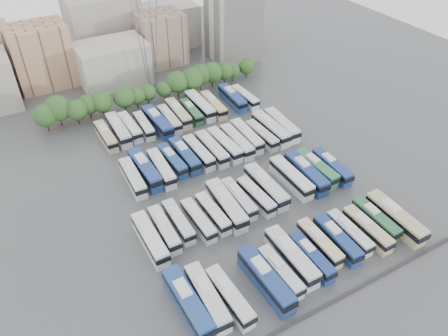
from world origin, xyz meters
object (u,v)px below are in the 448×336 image
bus_r3_s13 (245,97)px  bus_r3_s9 (200,105)px  bus_r1_s11 (306,173)px  bus_r2_s6 (199,152)px  bus_r2_s5 (185,155)px  bus_r2_s7 (212,149)px  bus_r0_s8 (319,243)px  bus_r0_s11 (367,229)px  bus_r0_s10 (349,232)px  bus_r3_s6 (169,119)px  bus_r1_s5 (226,205)px  apartment_tower (233,18)px  bus_r0_s7 (311,257)px  bus_r1_s3 (198,220)px  bus_r0_s13 (395,218)px  bus_r1_s8 (266,186)px  bus_r2_s4 (172,160)px  bus_r0_s6 (291,257)px  bus_r2_s10 (247,136)px  bus_r1_s4 (213,213)px  bus_r3_s10 (213,105)px  bus_r1_s0 (150,239)px  bus_r0_s0 (188,303)px  bus_r3_s4 (144,125)px  bus_r2_s12 (271,128)px  bus_r1_s12 (316,168)px  bus_r2_s11 (262,135)px  bus_r2_s2 (145,169)px  bus_r2_s8 (224,145)px  bus_r1_s2 (178,221)px  bus_r1_s13 (332,167)px  electricity_pylon (146,27)px  bus_r0_s5 (280,272)px  bus_r1_s7 (256,196)px  bus_r3_s3 (130,127)px  bus_r0_s9 (337,239)px  bus_r2_s9 (237,142)px  bus_r1_s1 (164,229)px  bus_r0_s4 (266,279)px  bus_r1_s6 (238,198)px  bus_r2_s1 (133,178)px  bus_r3_s5 (157,122)px  bus_r0_s12 (376,219)px  bus_r1_s10 (291,177)px  bus_r3_s1 (106,136)px  bus_r3_s12 (232,98)px  bus_r2_s13 (282,125)px

bus_r3_s13 → bus_r3_s9: bearing=170.9°
bus_r1_s11 → bus_r2_s6: 24.86m
bus_r2_s5 → bus_r2_s7: 6.68m
bus_r0_s8 → bus_r0_s11: size_ratio=0.97×
bus_r0_s10 → bus_r3_s6: bearing=104.6°
bus_r1_s5 → bus_r1_s11: size_ratio=1.01×
apartment_tower → bus_r0_s7: apartment_tower is taller
bus_r0_s10 → bus_r1_s3: 28.37m
bus_r0_s7 → bus_r0_s13: 19.80m
bus_r1_s8 → bus_r2_s4: 22.45m
bus_r0_s6 → bus_r3_s6: 52.62m
bus_r2_s10 → bus_r1_s4: bearing=-133.4°
bus_r0_s11 → bus_r0_s6: bearing=175.3°
bus_r3_s10 → bus_r1_s0: bearing=-129.1°
bus_r2_s10 → bus_r2_s7: bearing=-174.8°
bus_r0_s0 → bus_r3_s4: size_ratio=1.26×
bus_r2_s12 → bus_r3_s10: size_ratio=1.10×
bus_r1_s12 → bus_r2_s11: size_ratio=1.08×
bus_r2_s2 → bus_r2_s8: bus_r2_s2 is taller
bus_r1_s2 → bus_r1_s13: bus_r1_s13 is taller
bus_r1_s0 → bus_r1_s3: bus_r1_s0 is taller
electricity_pylon → bus_r0_s5: 77.04m
bus_r0_s7 → bus_r1_s7: bearing=89.7°
bus_r3_s3 → bus_r3_s10: bus_r3_s10 is taller
bus_r0_s13 → bus_r1_s5: size_ratio=1.00×
bus_r0_s9 → bus_r1_s5: 22.00m
bus_r3_s4 → bus_r2_s9: bearing=-44.8°
bus_r1_s0 → bus_r1_s2: size_ratio=1.15×
bus_r1_s1 → bus_r2_s5: size_ratio=0.93×
bus_r2_s2 → bus_r2_s6: (13.18, 0.15, -0.25)m
bus_r0_s4 → bus_r1_s6: (6.45, 19.60, -0.32)m
bus_r1_s4 → bus_r2_s1: (-9.85, 17.86, 0.17)m
bus_r0_s7 → bus_r2_s2: bus_r2_s2 is taller
bus_r1_s4 → bus_r2_s10: (19.73, 19.43, 0.25)m
electricity_pylon → bus_r3_s5: (-7.00, -20.90, -16.55)m
bus_r0_s10 → bus_r0_s9: bearing=-174.6°
bus_r2_s9 → bus_r0_s12: bearing=-73.0°
bus_r1_s10 → bus_r1_s1: bearing=-178.8°
bus_r3_s10 → bus_r3_s1: bearing=-177.1°
bus_r2_s2 → bus_r1_s10: bearing=-35.7°
bus_r2_s10 → bus_r1_s10: bearing=-88.2°
bus_r1_s8 → bus_r3_s12: bearing=70.4°
apartment_tower → bus_r1_s10: (-22.56, -63.47, -11.01)m
bus_r1_s4 → bus_r1_s7: bearing=-1.0°
bus_r0_s11 → bus_r0_s8: bearing=170.3°
bus_r2_s1 → bus_r2_s6: bus_r2_s1 is taller
bus_r2_s6 → bus_r3_s13: bearing=35.8°
bus_r1_s8 → bus_r2_s9: 17.54m
bus_r2_s13 → bus_r3_s4: (-30.05, 17.26, -0.36)m
bus_r1_s1 → bus_r2_s2: bus_r2_s2 is taller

